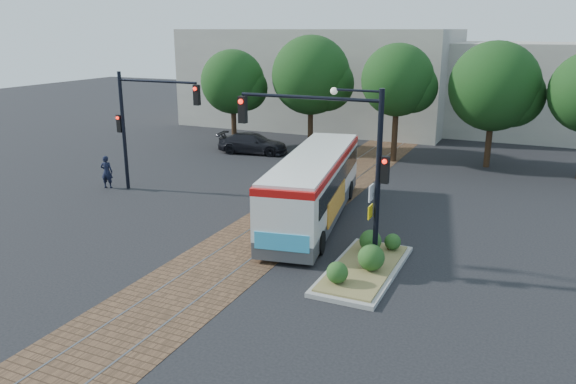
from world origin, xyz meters
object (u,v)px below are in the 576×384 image
Objects in this scene: signal_pole_main at (343,150)px; signal_pole_left at (140,116)px; parked_car at (253,143)px; traffic_island at (365,262)px; city_bus at (314,183)px; officer at (107,172)px.

signal_pole_main reaches higher than signal_pole_left.
traffic_island is at bearing -149.92° from parked_car.
city_bus reaches higher than officer.
officer is 11.12m from parked_car.
city_bus is 5.72m from signal_pole_main.
signal_pole_left reaches higher than officer.
signal_pole_left reaches higher than city_bus.
signal_pole_main is at bearing -21.45° from signal_pole_left.
signal_pole_left is at bearing 159.64° from traffic_island.
signal_pole_left is 3.49× the size of officer.
officer reaches higher than parked_car.
officer reaches higher than traffic_island.
officer is at bearing 155.75° from parked_car.
city_bus reaches higher than parked_car.
city_bus is 2.35× the size of parked_car.
city_bus is at bearing -150.19° from parked_car.
parked_car is at bearing 129.19° from traffic_island.
parked_car is at bearing -123.13° from officer.
signal_pole_left is at bearing 166.96° from parked_car.
traffic_island is at bearing 145.48° from officer.
signal_pole_left is at bearing 170.58° from officer.
signal_pole_left is (-9.50, 0.47, 2.26)m from city_bus.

